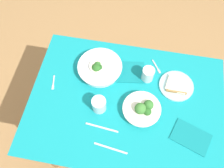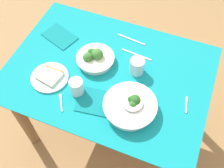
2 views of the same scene
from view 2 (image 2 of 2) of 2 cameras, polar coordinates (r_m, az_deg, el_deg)
The scene contains 13 objects.
ground_plane at distance 2.16m, azimuth -0.57°, elevation -8.67°, with size 6.00×6.00×0.00m, color #9E7547.
dining_table at distance 1.65m, azimuth -0.74°, elevation 0.07°, with size 1.17×0.85×0.71m.
broccoli_bowl_far at distance 1.39m, azimuth 3.90°, elevation -4.70°, with size 0.28×0.28×0.10m.
broccoli_bowl_near at distance 1.57m, azimuth -3.64°, elevation 5.49°, with size 0.22×0.22×0.10m.
bread_side_plate at distance 1.56m, azimuth -13.06°, elevation 1.50°, with size 0.21×0.21×0.03m.
water_glass_center at distance 1.52m, azimuth 5.33°, elevation 3.82°, with size 0.08×0.08×0.10m, color silver.
water_glass_side at distance 1.44m, azimuth -7.52°, elevation -0.60°, with size 0.08×0.08×0.10m, color silver.
fork_by_far_bowl at distance 1.46m, azimuth -10.76°, elevation -3.74°, with size 0.07×0.10×0.00m.
fork_by_near_bowl at distance 1.48m, azimuth 15.52°, elevation -4.09°, with size 0.03×0.10×0.00m.
table_knife_left at distance 1.72m, azimuth 4.09°, elevation 9.43°, with size 0.19×0.01×0.00m, color #B7B7BC.
table_knife_right at distance 1.63m, azimuth 5.23°, elevation 6.24°, with size 0.19×0.01×0.00m, color #B7B7BC.
napkin_folded_upper at distance 1.76m, azimuth -11.04°, elevation 9.90°, with size 0.21×0.14×0.01m, color #0F777D.
napkin_folded_lower at distance 1.44m, azimuth -3.81°, elevation -3.69°, with size 0.18×0.16×0.01m, color #0F777D.
Camera 2 is at (-0.36, 0.86, 1.95)m, focal length 43.11 mm.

